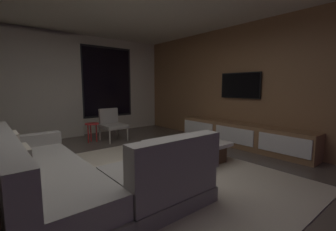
% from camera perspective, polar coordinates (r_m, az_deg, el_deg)
% --- Properties ---
extents(floor, '(9.20, 9.20, 0.00)m').
position_cam_1_polar(floor, '(3.42, -8.72, -15.66)').
color(floor, '#564C44').
extents(back_wall_with_window, '(6.60, 0.30, 2.70)m').
position_cam_1_polar(back_wall_with_window, '(6.52, -25.98, 6.68)').
color(back_wall_with_window, beige).
rests_on(back_wall_with_window, floor).
extents(media_wall, '(0.12, 7.80, 2.70)m').
position_cam_1_polar(media_wall, '(5.39, 20.46, 7.05)').
color(media_wall, '#8E6642').
rests_on(media_wall, floor).
extents(area_rug, '(3.20, 3.80, 0.01)m').
position_cam_1_polar(area_rug, '(3.52, -2.78, -14.80)').
color(area_rug, beige).
rests_on(area_rug, floor).
extents(sectional_couch, '(1.98, 2.50, 0.82)m').
position_cam_1_polar(sectional_couch, '(2.89, -22.40, -14.37)').
color(sectional_couch, gray).
rests_on(sectional_couch, floor).
extents(coffee_table, '(1.16, 1.16, 0.36)m').
position_cam_1_polar(coffee_table, '(4.12, 4.63, -8.81)').
color(coffee_table, '#4C3421').
rests_on(coffee_table, floor).
extents(book_stack_on_coffee_table, '(0.29, 0.19, 0.04)m').
position_cam_1_polar(book_stack_on_coffee_table, '(4.13, 5.25, -5.97)').
color(book_stack_on_coffee_table, '#B0528C').
rests_on(book_stack_on_coffee_table, coffee_table).
extents(accent_chair_near_window, '(0.57, 0.59, 0.78)m').
position_cam_1_polar(accent_chair_near_window, '(5.82, -13.90, -1.77)').
color(accent_chair_near_window, '#B2ADA0').
rests_on(accent_chair_near_window, floor).
extents(side_stool, '(0.32, 0.32, 0.46)m').
position_cam_1_polar(side_stool, '(5.73, -18.47, -2.69)').
color(side_stool, red).
rests_on(side_stool, floor).
extents(media_console, '(0.46, 3.10, 0.52)m').
position_cam_1_polar(media_console, '(5.28, 17.85, -4.84)').
color(media_console, '#8E6642').
rests_on(media_console, floor).
extents(mounted_tv, '(0.05, 0.99, 0.57)m').
position_cam_1_polar(mounted_tv, '(5.43, 17.58, 7.17)').
color(mounted_tv, black).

